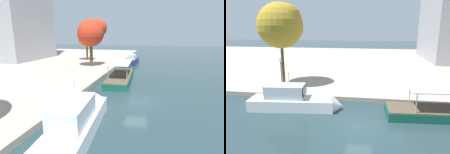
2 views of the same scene
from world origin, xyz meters
TOP-DOWN VIEW (x-y plane):
  - ground_plane at (0.00, 0.00)m, footprint 220.00×220.00m
  - dock_promenade at (0.00, 34.12)m, footprint 120.00×55.00m
  - motor_yacht_1 at (-7.12, 3.49)m, footprint 10.46×3.49m
  - lamp_post at (-11.46, 9.78)m, footprint 0.42×0.42m
  - tree_2 at (-11.72, 11.65)m, footprint 6.52×6.52m

SIDE VIEW (x-z plane):
  - ground_plane at x=0.00m, z-range 0.00..0.00m
  - dock_promenade at x=0.00m, z-range 0.00..0.56m
  - motor_yacht_1 at x=-7.12m, z-range -1.65..3.31m
  - lamp_post at x=-11.46m, z-range 1.15..5.20m
  - tree_2 at x=-11.72m, z-range 3.37..15.14m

